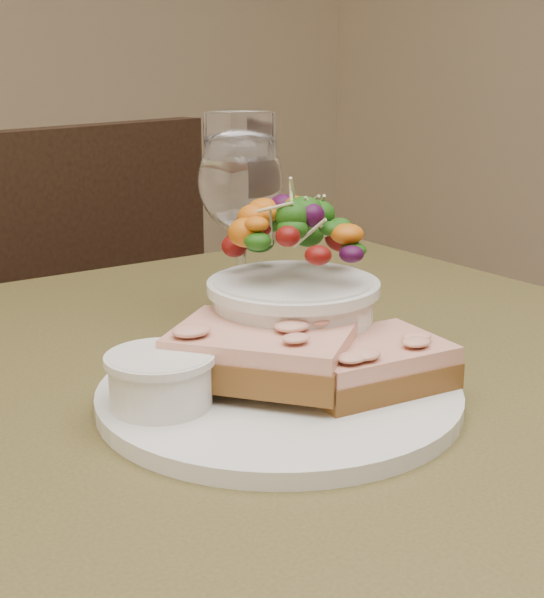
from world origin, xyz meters
TOP-DOWN VIEW (x-y plane):
  - cafe_table at (0.00, 0.00)m, footprint 0.80×0.80m
  - chair_far at (0.05, 0.74)m, footprint 0.52×0.52m
  - dinner_plate at (-0.01, -0.04)m, footprint 0.26×0.26m
  - sandwich_front at (0.04, -0.07)m, footprint 0.11×0.09m
  - sandwich_back at (-0.02, -0.03)m, footprint 0.15×0.15m
  - ramekin at (-0.09, -0.02)m, footprint 0.07×0.07m
  - salad_bowl at (0.03, 0.01)m, footprint 0.12×0.12m
  - garnish at (-0.08, 0.03)m, footprint 0.05×0.04m
  - wine_glass at (0.07, 0.14)m, footprint 0.08×0.08m

SIDE VIEW (x-z plane):
  - chair_far at x=0.05m, z-range -0.16..0.74m
  - cafe_table at x=0.00m, z-range 0.27..1.02m
  - dinner_plate at x=-0.01m, z-range 0.75..0.76m
  - garnish at x=-0.08m, z-range 0.76..0.78m
  - sandwich_front at x=0.04m, z-range 0.76..0.79m
  - ramekin at x=-0.09m, z-range 0.76..0.80m
  - sandwich_back at x=-0.02m, z-range 0.77..0.80m
  - salad_bowl at x=0.03m, z-range 0.76..0.88m
  - wine_glass at x=0.07m, z-range 0.79..0.96m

